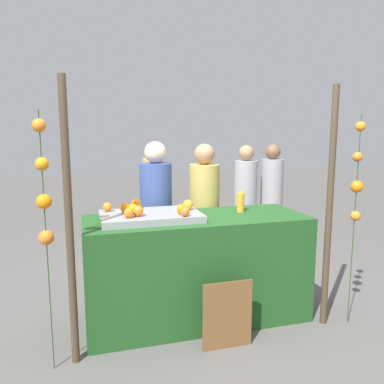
% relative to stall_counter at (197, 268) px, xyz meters
% --- Properties ---
extents(ground_plane, '(24.00, 24.00, 0.00)m').
position_rel_stall_counter_xyz_m(ground_plane, '(0.00, 0.00, -0.47)').
color(ground_plane, '#565451').
extents(stall_counter, '(1.96, 0.74, 0.94)m').
position_rel_stall_counter_xyz_m(stall_counter, '(0.00, 0.00, 0.00)').
color(stall_counter, '#1E4C1E').
rests_on(stall_counter, ground_plane).
extents(orange_tray, '(0.84, 0.52, 0.06)m').
position_rel_stall_counter_xyz_m(orange_tray, '(-0.41, 0.01, 0.50)').
color(orange_tray, gray).
rests_on(orange_tray, stall_counter).
extents(orange_0, '(0.09, 0.09, 0.09)m').
position_rel_stall_counter_xyz_m(orange_0, '(-0.07, 0.04, 0.58)').
color(orange_0, orange).
rests_on(orange_0, orange_tray).
extents(orange_1, '(0.09, 0.09, 0.09)m').
position_rel_stall_counter_xyz_m(orange_1, '(-0.61, 0.07, 0.58)').
color(orange_1, orange).
rests_on(orange_1, orange_tray).
extents(orange_2, '(0.08, 0.08, 0.08)m').
position_rel_stall_counter_xyz_m(orange_2, '(-0.76, 0.17, 0.57)').
color(orange_2, orange).
rests_on(orange_2, orange_tray).
extents(orange_3, '(0.08, 0.08, 0.08)m').
position_rel_stall_counter_xyz_m(orange_3, '(-0.61, -0.13, 0.57)').
color(orange_3, orange).
rests_on(orange_3, orange_tray).
extents(orange_4, '(0.09, 0.09, 0.09)m').
position_rel_stall_counter_xyz_m(orange_4, '(-0.56, -0.01, 0.58)').
color(orange_4, orange).
rests_on(orange_4, orange_tray).
extents(orange_5, '(0.09, 0.09, 0.09)m').
position_rel_stall_counter_xyz_m(orange_5, '(-0.50, 0.21, 0.58)').
color(orange_5, orange).
rests_on(orange_5, orange_tray).
extents(orange_6, '(0.09, 0.09, 0.09)m').
position_rel_stall_counter_xyz_m(orange_6, '(-0.53, -0.09, 0.58)').
color(orange_6, orange).
rests_on(orange_6, orange_tray).
extents(orange_7, '(0.07, 0.07, 0.07)m').
position_rel_stall_counter_xyz_m(orange_7, '(-0.16, -0.20, 0.57)').
color(orange_7, orange).
rests_on(orange_7, orange_tray).
extents(orange_8, '(0.08, 0.08, 0.08)m').
position_rel_stall_counter_xyz_m(orange_8, '(-0.17, -0.11, 0.57)').
color(orange_8, orange).
rests_on(orange_8, orange_tray).
extents(juice_bottle, '(0.07, 0.07, 0.19)m').
position_rel_stall_counter_xyz_m(juice_bottle, '(0.46, 0.10, 0.56)').
color(juice_bottle, orange).
rests_on(juice_bottle, stall_counter).
extents(chalkboard_sign, '(0.41, 0.03, 0.56)m').
position_rel_stall_counter_xyz_m(chalkboard_sign, '(0.09, -0.54, -0.20)').
color(chalkboard_sign, brown).
rests_on(chalkboard_sign, ground_plane).
extents(vendor_left, '(0.32, 0.32, 1.59)m').
position_rel_stall_counter_xyz_m(vendor_left, '(-0.25, 0.57, 0.27)').
color(vendor_left, '#384C8C').
rests_on(vendor_left, ground_plane).
extents(vendor_right, '(0.31, 0.31, 1.56)m').
position_rel_stall_counter_xyz_m(vendor_right, '(0.25, 0.57, 0.26)').
color(vendor_right, tan).
rests_on(vendor_right, ground_plane).
extents(crowd_person_0, '(0.30, 0.30, 1.52)m').
position_rel_stall_counter_xyz_m(crowd_person_0, '(1.55, 1.56, 0.23)').
color(crowd_person_0, '#99999E').
rests_on(crowd_person_0, ground_plane).
extents(crowd_person_1, '(0.30, 0.30, 1.50)m').
position_rel_stall_counter_xyz_m(crowd_person_1, '(0.05, 2.39, 0.22)').
color(crowd_person_1, tan).
rests_on(crowd_person_1, ground_plane).
extents(crowd_person_2, '(0.30, 0.30, 1.51)m').
position_rel_stall_counter_xyz_m(crowd_person_2, '(1.13, 1.49, 0.23)').
color(crowd_person_2, '#99999E').
rests_on(crowd_person_2, ground_plane).
extents(canopy_post_left, '(0.06, 0.06, 2.07)m').
position_rel_stall_counter_xyz_m(canopy_post_left, '(-1.06, -0.41, 0.56)').
color(canopy_post_left, '#473828').
rests_on(canopy_post_left, ground_plane).
extents(canopy_post_right, '(0.06, 0.06, 2.07)m').
position_rel_stall_counter_xyz_m(canopy_post_right, '(1.06, -0.41, 0.56)').
color(canopy_post_right, '#473828').
rests_on(canopy_post_right, ground_plane).
extents(garland_strand_left, '(0.10, 0.11, 1.83)m').
position_rel_stall_counter_xyz_m(garland_strand_left, '(-1.21, -0.46, 0.82)').
color(garland_strand_left, '#2D4C23').
rests_on(garland_strand_left, ground_plane).
extents(garland_strand_right, '(0.10, 0.11, 1.83)m').
position_rel_stall_counter_xyz_m(garland_strand_right, '(1.28, -0.46, 0.83)').
color(garland_strand_right, '#2D4C23').
rests_on(garland_strand_right, ground_plane).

